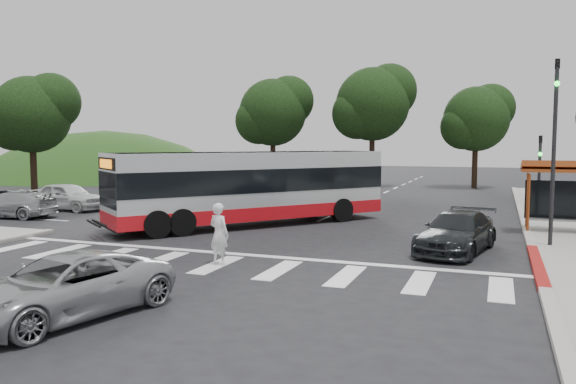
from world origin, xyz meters
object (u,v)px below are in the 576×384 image
at_px(transit_bus, 252,189).
at_px(pedestrian, 219,234).
at_px(silver_suv_south, 63,287).
at_px(dark_sedan, 457,232).

distance_m(transit_bus, pedestrian, 8.29).
height_order(pedestrian, silver_suv_south, pedestrian).
bearing_deg(transit_bus, pedestrian, -34.64).
xyz_separation_m(pedestrian, silver_suv_south, (-0.67, -5.72, -0.28)).
bearing_deg(pedestrian, transit_bus, -57.95).
xyz_separation_m(transit_bus, silver_suv_south, (1.82, -13.60, -0.97)).
bearing_deg(dark_sedan, pedestrian, -133.45).
xyz_separation_m(pedestrian, dark_sedan, (6.54, 4.60, -0.26)).
bearing_deg(transit_bus, dark_sedan, 17.87).
relative_size(pedestrian, dark_sedan, 0.40).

